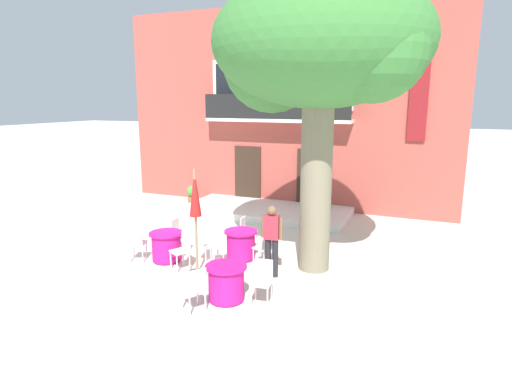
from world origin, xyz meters
TOP-DOWN VIEW (x-y plane):
  - ground_plane at (0.00, 0.00)m, footprint 120.00×120.00m
  - building_facade at (0.60, 6.99)m, footprint 13.00×5.09m
  - entrance_step_platform at (0.60, 3.67)m, footprint 5.91×2.66m
  - plane_tree at (3.47, -0.65)m, footprint 5.06×4.45m
  - cafe_table_near_tree at (1.62, -0.79)m, footprint 0.86×0.86m
  - cafe_chair_near_tree_0 at (1.21, -1.43)m, footprint 0.56×0.56m
  - cafe_chair_near_tree_1 at (2.35, -0.95)m, footprint 0.50×0.50m
  - cafe_chair_near_tree_2 at (1.45, -0.05)m, footprint 0.44×0.44m
  - cafe_table_middle at (-0.09, -1.66)m, footprint 0.86×0.86m
  - cafe_chair_middle_0 at (-0.19, -0.91)m, footprint 0.41×0.41m
  - cafe_chair_middle_1 at (-0.77, -1.98)m, footprint 0.51×0.51m
  - cafe_chair_middle_2 at (0.59, -1.97)m, footprint 0.55×0.55m
  - cafe_table_front at (2.33, -3.08)m, footprint 0.86×0.86m
  - cafe_chair_front_0 at (3.07, -2.91)m, footprint 0.45×0.45m
  - cafe_chair_front_1 at (1.84, -2.51)m, footprint 0.56×0.56m
  - cafe_chair_front_2 at (1.99, -3.75)m, footprint 0.55×0.55m
  - cafe_umbrella at (1.10, -2.16)m, footprint 0.44×0.44m
  - ground_planter_left at (-2.71, 3.91)m, footprint 0.32×0.32m
  - pedestrian_near_entrance at (2.75, -1.54)m, footprint 0.53×0.27m

SIDE VIEW (x-z plane):
  - ground_plane at x=0.00m, z-range 0.00..0.00m
  - entrance_step_platform at x=0.60m, z-range 0.00..0.25m
  - cafe_table_near_tree at x=1.62m, z-range 0.01..0.77m
  - cafe_table_middle at x=-0.09m, z-range 0.01..0.77m
  - cafe_table_front at x=2.33m, z-range 0.01..0.77m
  - ground_planter_left at x=-2.71m, z-range 0.05..0.80m
  - cafe_chair_near_tree_0 at x=1.21m, z-range 0.07..0.98m
  - cafe_chair_near_tree_1 at x=2.35m, z-range 0.07..0.98m
  - cafe_chair_near_tree_2 at x=1.45m, z-range 0.07..0.98m
  - cafe_chair_middle_0 at x=-0.19m, z-range 0.07..0.98m
  - cafe_chair_middle_1 at x=-0.77m, z-range 0.07..0.98m
  - cafe_chair_middle_2 at x=0.59m, z-range 0.07..0.98m
  - cafe_chair_front_0 at x=3.07m, z-range 0.07..0.98m
  - cafe_chair_front_1 at x=1.84m, z-range 0.07..0.98m
  - cafe_chair_front_2 at x=1.99m, z-range 0.07..0.98m
  - pedestrian_near_entrance at x=2.75m, z-range 0.11..1.82m
  - cafe_umbrella at x=1.10m, z-range 0.39..2.94m
  - building_facade at x=0.60m, z-range 0.00..7.50m
  - plane_tree at x=3.47m, z-range 1.76..8.59m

